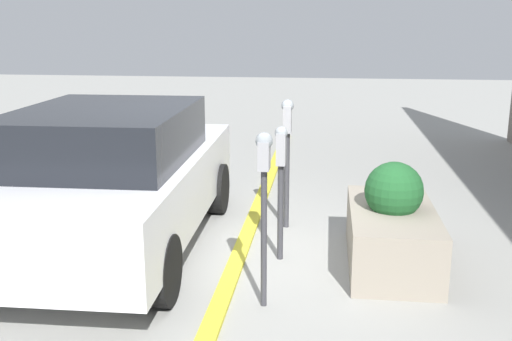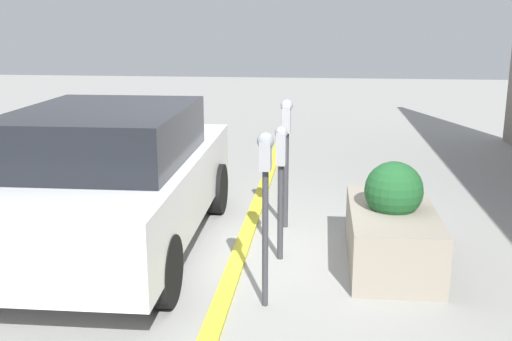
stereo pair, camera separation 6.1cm
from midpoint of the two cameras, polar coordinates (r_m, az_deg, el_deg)
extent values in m
plane|color=#999993|center=(6.21, -1.19, -8.27)|extent=(40.00, 40.00, 0.00)
cube|color=gold|center=(6.21, -1.93, -8.07)|extent=(13.50, 0.16, 0.04)
cylinder|color=#38383D|center=(5.00, 0.53, -6.57)|extent=(0.05, 0.05, 1.20)
cube|color=#99999E|center=(4.79, 0.55, 1.46)|extent=(0.17, 0.09, 0.23)
sphere|color=gray|center=(4.77, 0.55, 2.83)|extent=(0.14, 0.14, 0.14)
cylinder|color=#38383D|center=(6.01, 2.05, -4.02)|extent=(0.06, 0.06, 0.99)
cube|color=#99999E|center=(5.84, 2.11, 2.08)|extent=(0.15, 0.09, 0.32)
sphere|color=gray|center=(5.81, 2.12, 3.61)|extent=(0.13, 0.13, 0.13)
cylinder|color=#38383D|center=(6.93, 2.60, -0.95)|extent=(0.06, 0.06, 1.13)
cube|color=#99999E|center=(6.78, 2.66, 4.92)|extent=(0.17, 0.09, 0.31)
sphere|color=gray|center=(6.75, 2.68, 6.20)|extent=(0.14, 0.14, 0.14)
cube|color=gray|center=(6.10, 12.46, -6.12)|extent=(1.66, 0.83, 0.57)
sphere|color=#1E5628|center=(5.96, 12.70, -1.86)|extent=(0.57, 0.57, 0.57)
cube|color=silver|center=(6.47, -13.65, -1.63)|extent=(4.16, 1.92, 0.68)
cube|color=black|center=(6.18, -14.49, 3.35)|extent=(2.18, 1.67, 0.53)
cylinder|color=black|center=(7.53, -4.11, -1.73)|extent=(0.62, 0.22, 0.62)
cylinder|color=black|center=(8.01, -16.17, -1.30)|extent=(0.62, 0.22, 0.62)
cylinder|color=black|center=(5.18, -9.27, -9.41)|extent=(0.62, 0.22, 0.62)
camera|label=1|loc=(0.03, 89.70, 0.07)|focal=42.00mm
camera|label=2|loc=(0.03, -90.30, -0.07)|focal=42.00mm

